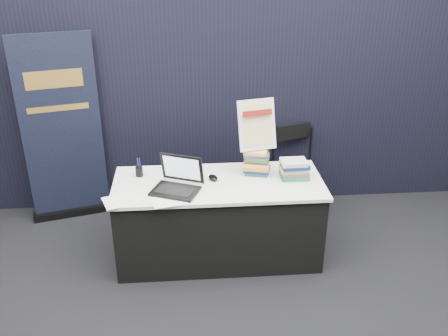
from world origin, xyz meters
TOP-DOWN VIEW (x-y plane):
  - floor at (0.00, 0.00)m, footprint 8.00×8.00m
  - wall_back at (0.00, 4.00)m, footprint 8.00×0.02m
  - drape_partition at (0.00, 1.60)m, footprint 6.00×0.08m
  - display_table at (0.00, 0.55)m, footprint 1.80×0.75m
  - laptop at (-0.37, 0.45)m, footprint 0.45×0.43m
  - mouse at (-0.04, 0.60)m, footprint 0.10×0.13m
  - brochure_left at (-0.78, 0.30)m, footprint 0.36×0.31m
  - brochure_mid at (-0.41, 0.25)m, footprint 0.30×0.24m
  - brochure_right at (-0.29, 0.50)m, footprint 0.34×0.27m
  - pen_cup at (-0.68, 0.72)m, footprint 0.07×0.07m
  - book_stack_tall at (0.35, 0.69)m, footprint 0.23×0.20m
  - book_stack_short at (0.66, 0.58)m, footprint 0.24×0.19m
  - info_sign at (0.35, 0.72)m, footprint 0.35×0.19m
  - pullup_banner at (-1.46, 1.39)m, footprint 0.80×0.29m
  - stacking_chair at (0.84, 1.31)m, footprint 0.51×0.52m

SIDE VIEW (x-z plane):
  - floor at x=0.00m, z-range 0.00..0.00m
  - display_table at x=0.00m, z-range 0.00..0.75m
  - stacking_chair at x=0.84m, z-range 0.05..0.96m
  - brochure_mid at x=-0.41m, z-range 0.75..0.75m
  - brochure_left at x=-0.78m, z-range 0.75..0.75m
  - brochure_right at x=-0.29m, z-range 0.75..0.75m
  - mouse at x=-0.04m, z-range 0.75..0.79m
  - pen_cup at x=-0.68m, z-range 0.75..0.83m
  - laptop at x=-0.37m, z-range 0.68..0.96m
  - pullup_banner at x=-1.46m, z-range -0.11..1.77m
  - book_stack_short at x=0.66m, z-range 0.75..0.92m
  - book_stack_tall at x=0.35m, z-range 0.75..0.98m
  - info_sign at x=0.35m, z-range 0.97..1.42m
  - drape_partition at x=0.00m, z-range 0.00..2.40m
  - wall_back at x=0.00m, z-range 0.00..3.50m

